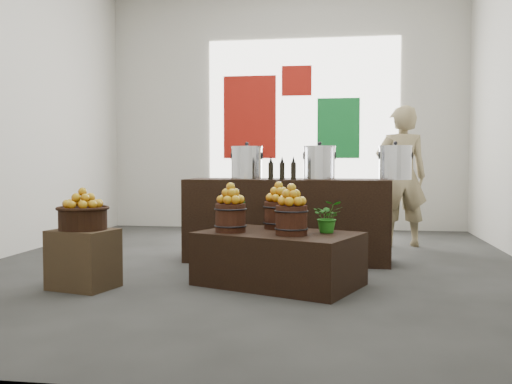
# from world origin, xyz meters

# --- Properties ---
(ground) EXTENTS (7.00, 7.00, 0.00)m
(ground) POSITION_xyz_m (0.00, 0.00, 0.00)
(ground) COLOR #373735
(ground) RESTS_ON ground
(back_wall) EXTENTS (6.00, 0.04, 4.00)m
(back_wall) POSITION_xyz_m (0.00, 3.50, 2.00)
(back_wall) COLOR beige
(back_wall) RESTS_ON ground
(back_opening) EXTENTS (3.20, 0.02, 2.40)m
(back_opening) POSITION_xyz_m (0.30, 3.48, 2.00)
(back_opening) COLOR white
(back_opening) RESTS_ON back_wall
(deco_red_left) EXTENTS (0.90, 0.04, 1.40)m
(deco_red_left) POSITION_xyz_m (-0.60, 3.47, 1.90)
(deco_red_left) COLOR #9C140C
(deco_red_left) RESTS_ON back_wall
(deco_green_right) EXTENTS (0.70, 0.04, 1.00)m
(deco_green_right) POSITION_xyz_m (0.90, 3.47, 1.70)
(deco_green_right) COLOR #116E2A
(deco_green_right) RESTS_ON back_wall
(deco_red_upper) EXTENTS (0.50, 0.04, 0.50)m
(deco_red_upper) POSITION_xyz_m (0.20, 3.47, 2.50)
(deco_red_upper) COLOR #9C140C
(deco_red_upper) RESTS_ON back_wall
(crate) EXTENTS (0.62, 0.55, 0.53)m
(crate) POSITION_xyz_m (-1.33, -1.39, 0.27)
(crate) COLOR #4A3722
(crate) RESTS_ON ground
(wicker_basket) EXTENTS (0.42, 0.42, 0.19)m
(wicker_basket) POSITION_xyz_m (-1.33, -1.39, 0.63)
(wicker_basket) COLOR black
(wicker_basket) RESTS_ON crate
(apples_in_basket) EXTENTS (0.33, 0.33, 0.18)m
(apples_in_basket) POSITION_xyz_m (-1.33, -1.39, 0.81)
(apples_in_basket) COLOR #9B0C05
(apples_in_basket) RESTS_ON wicker_basket
(display_table) EXTENTS (1.63, 1.33, 0.49)m
(display_table) POSITION_xyz_m (0.39, -0.99, 0.24)
(display_table) COLOR black
(display_table) RESTS_ON ground
(apple_bucket_front_left) EXTENTS (0.28, 0.28, 0.26)m
(apple_bucket_front_left) POSITION_xyz_m (-0.05, -1.02, 0.62)
(apple_bucket_front_left) COLOR #3D1C10
(apple_bucket_front_left) RESTS_ON display_table
(apples_in_bucket_front_left) EXTENTS (0.21, 0.21, 0.19)m
(apples_in_bucket_front_left) POSITION_xyz_m (-0.05, -1.02, 0.84)
(apples_in_bucket_front_left) COLOR #9B0C05
(apples_in_bucket_front_left) RESTS_ON apple_bucket_front_left
(apple_bucket_front_right) EXTENTS (0.28, 0.28, 0.26)m
(apple_bucket_front_right) POSITION_xyz_m (0.52, -1.16, 0.62)
(apple_bucket_front_right) COLOR #3D1C10
(apple_bucket_front_right) RESTS_ON display_table
(apples_in_bucket_front_right) EXTENTS (0.21, 0.21, 0.19)m
(apples_in_bucket_front_right) POSITION_xyz_m (0.52, -1.16, 0.84)
(apples_in_bucket_front_right) COLOR #9B0C05
(apples_in_bucket_front_right) RESTS_ON apple_bucket_front_right
(apple_bucket_rear) EXTENTS (0.28, 0.28, 0.26)m
(apple_bucket_rear) POSITION_xyz_m (0.36, -0.70, 0.62)
(apple_bucket_rear) COLOR #3D1C10
(apple_bucket_rear) RESTS_ON display_table
(apples_in_bucket_rear) EXTENTS (0.21, 0.21, 0.19)m
(apples_in_bucket_rear) POSITION_xyz_m (0.36, -0.70, 0.84)
(apples_in_bucket_rear) COLOR #9B0C05
(apples_in_bucket_rear) RESTS_ON apple_bucket_rear
(herb_garnish_right) EXTENTS (0.28, 0.25, 0.30)m
(herb_garnish_right) POSITION_xyz_m (0.84, -0.96, 0.64)
(herb_garnish_right) COLOR #1D6715
(herb_garnish_right) RESTS_ON display_table
(herb_garnish_left) EXTENTS (0.20, 0.18, 0.29)m
(herb_garnish_left) POSITION_xyz_m (-0.06, -0.62, 0.63)
(herb_garnish_left) COLOR #1D6715
(herb_garnish_left) RESTS_ON display_table
(counter) EXTENTS (2.31, 0.78, 0.94)m
(counter) POSITION_xyz_m (0.34, 0.32, 0.47)
(counter) COLOR black
(counter) RESTS_ON ground
(stock_pot_left) EXTENTS (0.36, 0.36, 0.36)m
(stock_pot_left) POSITION_xyz_m (-0.13, 0.33, 1.12)
(stock_pot_left) COLOR silver
(stock_pot_left) RESTS_ON counter
(stock_pot_center) EXTENTS (0.36, 0.36, 0.36)m
(stock_pot_center) POSITION_xyz_m (0.71, 0.31, 1.12)
(stock_pot_center) COLOR silver
(stock_pot_center) RESTS_ON counter
(stock_pot_right) EXTENTS (0.36, 0.36, 0.36)m
(stock_pot_right) POSITION_xyz_m (1.55, 0.30, 1.12)
(stock_pot_right) COLOR silver
(stock_pot_right) RESTS_ON counter
(oil_cruets) EXTENTS (0.25, 0.07, 0.26)m
(oil_cruets) POSITION_xyz_m (0.34, 0.09, 1.07)
(oil_cruets) COLOR black
(oil_cruets) RESTS_ON counter
(shopper) EXTENTS (0.74, 0.53, 1.88)m
(shopper) POSITION_xyz_m (1.75, 1.68, 0.94)
(shopper) COLOR #928159
(shopper) RESTS_ON ground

